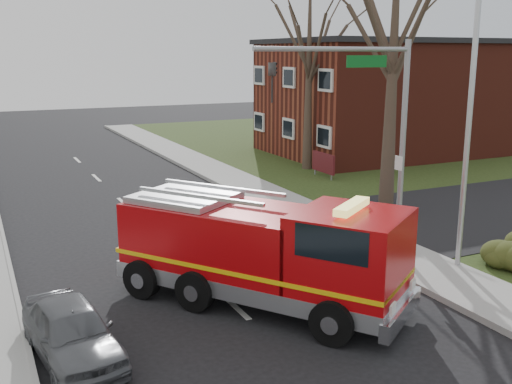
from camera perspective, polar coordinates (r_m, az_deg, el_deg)
name	(u,v)px	position (r m, az deg, el deg)	size (l,w,h in m)	color
ground	(233,305)	(15.84, -2.21, -10.69)	(120.00, 120.00, 0.00)	black
sidewalk_right	(420,266)	(18.96, 15.38, -6.85)	(2.40, 80.00, 0.15)	#9D9C97
brick_building	(392,97)	(39.99, 12.80, 8.85)	(15.40, 10.40, 7.25)	maroon
health_center_sign	(323,163)	(30.99, 6.43, 2.76)	(0.12, 2.00, 1.40)	#521318
bare_tree_near	(395,26)	(24.62, 13.07, 15.15)	(6.00, 6.00, 12.00)	#3A2B22
bare_tree_far	(309,51)	(32.89, 5.09, 13.20)	(5.25, 5.25, 10.50)	#3A2B22
traffic_signal_mast	(371,110)	(18.49, 10.85, 7.65)	(5.29, 0.18, 6.80)	gray
streetlight_pole	(468,119)	(18.25, 19.51, 6.57)	(1.48, 0.16, 8.40)	#B7BABF
fire_engine	(263,254)	(15.44, 0.71, -5.92)	(6.34, 7.53, 3.00)	#A7070B
parked_car_maroon	(72,332)	(13.57, -17.14, -12.58)	(1.50, 3.74, 1.27)	#525559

